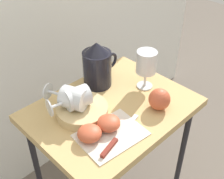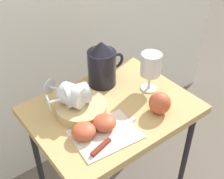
{
  "view_description": "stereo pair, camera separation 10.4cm",
  "coord_description": "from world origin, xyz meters",
  "views": [
    {
      "loc": [
        -0.58,
        -0.59,
        1.38
      ],
      "look_at": [
        0.0,
        0.0,
        0.75
      ],
      "focal_mm": 47.09,
      "sensor_mm": 36.0,
      "label": 1
    },
    {
      "loc": [
        -0.5,
        -0.66,
        1.38
      ],
      "look_at": [
        0.0,
        0.0,
        0.75
      ],
      "focal_mm": 47.09,
      "sensor_mm": 36.0,
      "label": 2
    }
  ],
  "objects": [
    {
      "name": "pitcher",
      "position": [
        0.06,
        0.14,
        0.75
      ],
      "size": [
        0.17,
        0.11,
        0.19
      ],
      "color": "black",
      "rests_on": "table"
    },
    {
      "name": "knife",
      "position": [
        -0.12,
        -0.13,
        0.68
      ],
      "size": [
        0.22,
        0.07,
        0.01
      ],
      "color": "silver",
      "rests_on": "linen_napkin"
    },
    {
      "name": "linen_napkin",
      "position": [
        -0.1,
        -0.1,
        0.68
      ],
      "size": [
        0.23,
        0.18,
        0.0
      ],
      "primitive_type": "cube",
      "rotation": [
        0.0,
        0.0,
        -0.1
      ],
      "color": "silver",
      "rests_on": "table"
    },
    {
      "name": "wine_glass_tipped_far",
      "position": [
        -0.13,
        0.07,
        0.75
      ],
      "size": [
        0.12,
        0.16,
        0.08
      ],
      "color": "silver",
      "rests_on": "basket_tray"
    },
    {
      "name": "wine_glass_upright",
      "position": [
        0.18,
        -0.0,
        0.78
      ],
      "size": [
        0.08,
        0.08,
        0.16
      ],
      "color": "silver",
      "rests_on": "table"
    },
    {
      "name": "apple_whole",
      "position": [
        0.12,
        -0.12,
        0.71
      ],
      "size": [
        0.08,
        0.08,
        0.08
      ],
      "primitive_type": "sphere",
      "color": "#C15133",
      "rests_on": "table"
    },
    {
      "name": "wine_glass_tipped_near",
      "position": [
        -0.12,
        0.06,
        0.75
      ],
      "size": [
        0.16,
        0.1,
        0.08
      ],
      "color": "silver",
      "rests_on": "basket_tray"
    },
    {
      "name": "basket_tray",
      "position": [
        -0.1,
        0.04,
        0.69
      ],
      "size": [
        0.18,
        0.18,
        0.03
      ],
      "primitive_type": "cylinder",
      "color": "tan",
      "rests_on": "table"
    },
    {
      "name": "apple_half_right",
      "position": [
        -0.09,
        -0.07,
        0.7
      ],
      "size": [
        0.08,
        0.08,
        0.04
      ],
      "primitive_type": "ellipsoid",
      "color": "#C15133",
      "rests_on": "linen_napkin"
    },
    {
      "name": "table",
      "position": [
        0.0,
        0.0,
        0.61
      ],
      "size": [
        0.59,
        0.45,
        0.67
      ],
      "color": "tan",
      "rests_on": "ground_plane"
    },
    {
      "name": "apple_half_left",
      "position": [
        -0.16,
        -0.06,
        0.7
      ],
      "size": [
        0.08,
        0.08,
        0.04
      ],
      "primitive_type": "ellipsoid",
      "color": "#C15133",
      "rests_on": "linen_napkin"
    }
  ]
}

